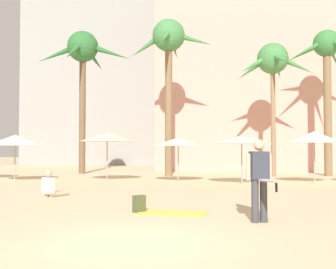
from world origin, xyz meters
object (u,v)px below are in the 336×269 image
Objects in this scene: cafe_umbrella_5 at (178,142)px; cafe_umbrella_0 at (107,137)px; palm_tree_right at (327,60)px; palm_tree_center at (169,47)px; person_mid_left at (52,187)px; cafe_umbrella_4 at (15,140)px; palm_tree_far_left at (272,64)px; backpack at (139,204)px; person_mid_center at (259,178)px; cafe_umbrella_6 at (314,137)px; cafe_umbrella_1 at (242,140)px; palm_tree_left at (83,56)px; beach_towel at (172,213)px.

cafe_umbrella_0 is at bearing 179.97° from cafe_umbrella_5.
palm_tree_right is 13.58m from cafe_umbrella_0.
palm_tree_center is 9.71× the size of person_mid_left.
cafe_umbrella_4 is (-6.80, -5.05, -5.55)m from palm_tree_center.
backpack is (-4.61, -13.74, -6.24)m from palm_tree_far_left.
cafe_umbrella_4 is 0.89× the size of person_mid_center.
cafe_umbrella_5 is at bearing -179.43° from cafe_umbrella_6.
palm_tree_center is 13.10m from person_mid_left.
cafe_umbrella_1 is at bearing -16.61° from cafe_umbrella_5.
palm_tree_left reaches higher than palm_tree_right.
cafe_umbrella_0 is at bearing 11.63° from person_mid_center.
backpack is at bearing -108.06° from cafe_umbrella_1.
palm_tree_far_left is 2.80× the size of cafe_umbrella_0.
palm_tree_far_left is 7.21m from cafe_umbrella_1.
palm_tree_far_left is 6.33m from cafe_umbrella_6.
backpack is (0.24, -9.28, -1.71)m from cafe_umbrella_5.
palm_tree_left is at bearing 118.49° from beach_towel.
backpack is 0.14× the size of person_mid_center.
palm_tree_left is at bearing 11.19° from person_mid_center.
cafe_umbrella_1 is at bearing 0.18° from cafe_umbrella_4.
cafe_umbrella_5 is (1.10, -4.13, -5.64)m from palm_tree_center.
palm_tree_left is at bearing -22.22° from backpack.
cafe_umbrella_4 is 7.95m from cafe_umbrella_5.
beach_towel is at bearing -102.49° from cafe_umbrella_1.
palm_tree_far_left is 0.83× the size of palm_tree_center.
person_mid_center reaches higher than beach_towel.
cafe_umbrella_6 reaches higher than beach_towel.
palm_tree_far_left is at bearing 42.63° from cafe_umbrella_5.
palm_tree_left is 15.06m from cafe_umbrella_6.
cafe_umbrella_4 is at bearing -168.04° from cafe_umbrella_0.
cafe_umbrella_0 is 4.47m from cafe_umbrella_4.
cafe_umbrella_4 is (-12.75, -5.39, -4.44)m from palm_tree_far_left.
palm_tree_center is at bearing -5.16° from person_mid_center.
cafe_umbrella_0 is at bearing -154.92° from palm_tree_right.
palm_tree_right is at bearing 0.68° from palm_tree_left.
palm_tree_right is at bearing 51.21° from cafe_umbrella_1.
beach_towel is at bearing -63.64° from cafe_umbrella_0.
palm_tree_left is 14.88m from palm_tree_right.
cafe_umbrella_5 is at bearing 163.39° from cafe_umbrella_1.
palm_tree_right is (3.20, 0.96, 0.31)m from palm_tree_far_left.
palm_tree_right reaches higher than backpack.
person_mid_left is at bearing -88.49° from cafe_umbrella_0.
beach_towel is 4.02× the size of backpack.
cafe_umbrella_1 reaches higher than person_mid_left.
cafe_umbrella_0 is at bearing -151.97° from palm_tree_far_left.
cafe_umbrella_1 is at bearing -66.20° from backpack.
cafe_umbrella_4 is at bearing -99.93° from palm_tree_left.
cafe_umbrella_0 reaches higher than cafe_umbrella_1.
cafe_umbrella_0 is 10.21m from backpack.
palm_tree_center is 10.01m from cafe_umbrella_6.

